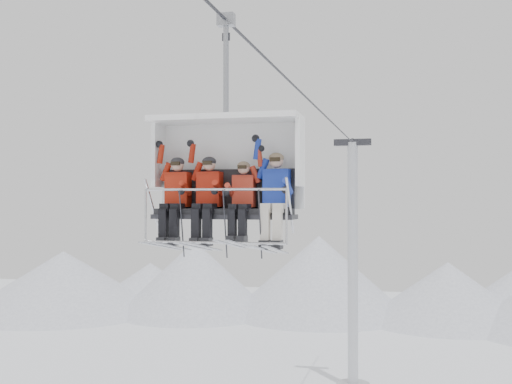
% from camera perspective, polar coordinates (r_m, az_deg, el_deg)
% --- Properties ---
extents(ridgeline, '(72.00, 21.00, 7.00)m').
position_cam_1_polar(ridgeline, '(55.65, 8.85, -8.30)').
color(ridgeline, silver).
rests_on(ridgeline, ground).
extents(lift_tower_right, '(2.00, 1.80, 13.48)m').
position_cam_1_polar(lift_tower_right, '(35.33, 8.60, -7.85)').
color(lift_tower_right, silver).
rests_on(lift_tower_right, ground).
extents(haul_cable, '(0.06, 50.00, 0.06)m').
position_cam_1_polar(haul_cable, '(13.67, 0.00, 12.61)').
color(haul_cable, '#2F2F34').
rests_on(haul_cable, lift_tower_left).
extents(chairlift_carrier, '(2.64, 1.17, 3.98)m').
position_cam_1_polar(chairlift_carrier, '(11.31, -2.50, 2.24)').
color(chairlift_carrier, black).
rests_on(chairlift_carrier, haul_cable).
extents(skier_far_left, '(0.41, 1.69, 1.63)m').
position_cam_1_polar(skier_far_left, '(11.27, -7.14, -0.38)').
color(skier_far_left, '#B0220E').
rests_on(skier_far_left, chairlift_carrier).
extents(skier_center_left, '(0.41, 1.69, 1.64)m').
position_cam_1_polar(skier_center_left, '(11.08, -4.32, -0.37)').
color(skier_center_left, '#A91E0D').
rests_on(skier_center_left, chairlift_carrier).
extents(skier_center_right, '(0.37, 1.69, 1.50)m').
position_cam_1_polar(skier_center_right, '(10.89, -1.23, -0.58)').
color(skier_center_right, '#B02F1D').
rests_on(skier_center_right, chairlift_carrier).
extents(skier_far_right, '(0.43, 1.69, 1.71)m').
position_cam_1_polar(skier_far_right, '(10.77, 1.74, -0.24)').
color(skier_far_right, '#1B34A5').
rests_on(skier_far_right, chairlift_carrier).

